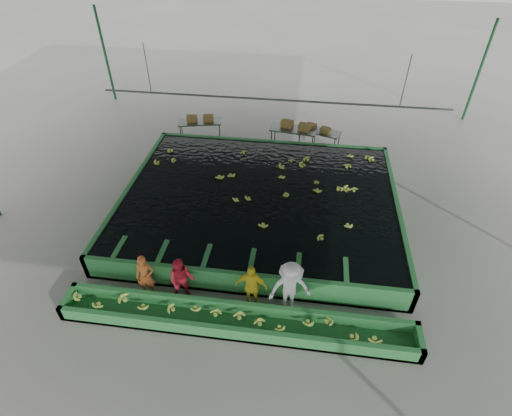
# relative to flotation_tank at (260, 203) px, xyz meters

# --- Properties ---
(ground) EXTENTS (80.00, 80.00, 0.00)m
(ground) POSITION_rel_flotation_tank_xyz_m (0.00, -1.50, -0.45)
(ground) COLOR gray
(ground) RESTS_ON ground
(shed_roof) EXTENTS (20.00, 22.00, 0.04)m
(shed_roof) POSITION_rel_flotation_tank_xyz_m (0.00, -1.50, 4.55)
(shed_roof) COLOR gray
(shed_roof) RESTS_ON shed_posts
(shed_posts) EXTENTS (20.00, 22.00, 5.00)m
(shed_posts) POSITION_rel_flotation_tank_xyz_m (0.00, -1.50, 2.05)
(shed_posts) COLOR #1E5B2E
(shed_posts) RESTS_ON ground
(flotation_tank) EXTENTS (10.00, 8.00, 0.90)m
(flotation_tank) POSITION_rel_flotation_tank_xyz_m (0.00, 0.00, 0.00)
(flotation_tank) COLOR #2C7A39
(flotation_tank) RESTS_ON ground
(tank_water) EXTENTS (9.70, 7.70, 0.00)m
(tank_water) POSITION_rel_flotation_tank_xyz_m (0.00, -0.00, 0.40)
(tank_water) COLOR black
(tank_water) RESTS_ON flotation_tank
(sorting_trough) EXTENTS (10.00, 1.00, 0.50)m
(sorting_trough) POSITION_rel_flotation_tank_xyz_m (0.00, -5.10, -0.20)
(sorting_trough) COLOR #2C7A39
(sorting_trough) RESTS_ON ground
(cableway_rail) EXTENTS (0.08, 0.08, 14.00)m
(cableway_rail) POSITION_rel_flotation_tank_xyz_m (0.00, 3.50, 2.55)
(cableway_rail) COLOR #59605B
(cableway_rail) RESTS_ON shed_roof
(rail_hanger_left) EXTENTS (0.04, 0.04, 2.00)m
(rail_hanger_left) POSITION_rel_flotation_tank_xyz_m (-5.00, 3.50, 3.55)
(rail_hanger_left) COLOR #59605B
(rail_hanger_left) RESTS_ON shed_roof
(rail_hanger_right) EXTENTS (0.04, 0.04, 2.00)m
(rail_hanger_right) POSITION_rel_flotation_tank_xyz_m (5.00, 3.50, 3.55)
(rail_hanger_right) COLOR #59605B
(rail_hanger_right) RESTS_ON shed_roof
(worker_a) EXTENTS (0.60, 0.45, 1.50)m
(worker_a) POSITION_rel_flotation_tank_xyz_m (-2.82, -4.30, 0.30)
(worker_a) COLOR #CA642A
(worker_a) RESTS_ON ground
(worker_b) EXTENTS (0.83, 0.69, 1.54)m
(worker_b) POSITION_rel_flotation_tank_xyz_m (-1.72, -4.30, 0.32)
(worker_b) COLOR red
(worker_b) RESTS_ON ground
(worker_c) EXTENTS (0.95, 0.41, 1.60)m
(worker_c) POSITION_rel_flotation_tank_xyz_m (0.31, -4.30, 0.35)
(worker_c) COLOR yellow
(worker_c) RESTS_ON ground
(worker_d) EXTENTS (1.32, 0.96, 1.84)m
(worker_d) POSITION_rel_flotation_tank_xyz_m (1.41, -4.30, 0.47)
(worker_d) COLOR white
(worker_d) RESTS_ON ground
(packing_table_left) EXTENTS (2.18, 1.26, 0.93)m
(packing_table_left) POSITION_rel_flotation_tank_xyz_m (-3.59, 5.25, 0.02)
(packing_table_left) COLOR #59605B
(packing_table_left) RESTS_ON ground
(packing_table_mid) EXTENTS (2.23, 1.14, 0.97)m
(packing_table_mid) POSITION_rel_flotation_tank_xyz_m (0.92, 5.04, 0.04)
(packing_table_mid) COLOR #59605B
(packing_table_mid) RESTS_ON ground
(packing_table_right) EXTENTS (2.05, 1.37, 0.87)m
(packing_table_right) POSITION_rel_flotation_tank_xyz_m (2.13, 5.23, -0.02)
(packing_table_right) COLOR #59605B
(packing_table_right) RESTS_ON ground
(box_stack_left) EXTENTS (1.30, 0.59, 0.27)m
(box_stack_left) POSITION_rel_flotation_tank_xyz_m (-3.55, 5.29, 0.48)
(box_stack_left) COLOR olive
(box_stack_left) RESTS_ON packing_table_left
(box_stack_mid) EXTENTS (1.42, 0.73, 0.30)m
(box_stack_mid) POSITION_rel_flotation_tank_xyz_m (1.00, 5.08, 0.52)
(box_stack_mid) COLOR olive
(box_stack_mid) RESTS_ON packing_table_mid
(box_stack_right) EXTENTS (1.20, 0.78, 0.25)m
(box_stack_right) POSITION_rel_flotation_tank_xyz_m (2.04, 5.18, 0.42)
(box_stack_right) COLOR olive
(box_stack_right) RESTS_ON packing_table_right
(floating_bananas) EXTENTS (8.76, 5.97, 0.12)m
(floating_bananas) POSITION_rel_flotation_tank_xyz_m (0.00, 0.80, 0.40)
(floating_bananas) COLOR #AAC947
(floating_bananas) RESTS_ON tank_water
(trough_bananas) EXTENTS (8.90, 0.59, 0.12)m
(trough_bananas) POSITION_rel_flotation_tank_xyz_m (0.00, -5.10, -0.05)
(trough_bananas) COLOR #AAC947
(trough_bananas) RESTS_ON sorting_trough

